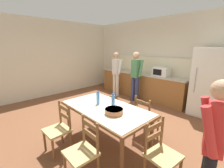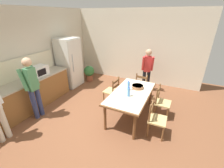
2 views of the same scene
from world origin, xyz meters
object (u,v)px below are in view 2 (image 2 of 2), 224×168
Objects in this scene: serving_bowl at (138,87)px; person_by_table at (147,69)px; bottle_off_centre at (129,86)px; chair_side_near_right at (162,102)px; microwave at (39,71)px; bottle_near_centre at (129,92)px; dining_table at (131,95)px; chair_side_far_right at (112,91)px; chair_head_end at (142,86)px; refrigerator at (70,63)px; chair_side_near_left at (156,119)px; potted_plant at (89,72)px; person_at_counter at (32,86)px.

serving_bowl is 1.43m from person_by_table.
bottle_off_centre reaches higher than chair_side_near_right.
chair_side_near_right is (0.82, -3.67, -0.64)m from microwave.
bottle_near_centre is 0.17× the size of person_by_table.
microwave is at bearing 93.99° from bottle_near_centre.
person_by_table is (1.65, -0.13, -0.00)m from bottle_off_centre.
bottle_near_centre reaches higher than dining_table.
microwave reaches higher than chair_side_near_right.
chair_side_far_right is at bearing 63.44° from bottle_off_centre.
chair_side_near_right is at bearing 140.24° from chair_head_end.
refrigerator is 1.19× the size of person_by_table.
refrigerator is 1.42m from microwave.
refrigerator is 3.04m from dining_table.
chair_head_end and chair_side_near_left have the same top height.
potted_plant is at bearing -12.14° from microwave.
refrigerator reaches higher than person_by_table.
chair_side_far_right is 1.10m from chair_head_end.
chair_head_end is at bearing -100.64° from potted_plant.
refrigerator reaches higher than chair_side_near_right.
person_at_counter is at bearing 118.09° from bottle_off_centre.
chair_side_far_right is 0.53× the size of person_at_counter.
chair_side_near_left is 3.82m from potted_plant.
chair_side_far_right is at bearing -136.48° from person_at_counter.
chair_side_far_right reaches higher than potted_plant.
bottle_near_centre reaches higher than serving_bowl.
refrigerator reaches higher than person_at_counter.
bottle_off_centre reaches higher than chair_side_far_right.
refrigerator reaches higher than chair_side_near_left.
dining_table is at bearing -124.14° from potted_plant.
dining_table is 1.14× the size of person_by_table.
chair_side_far_right and chair_head_end have the same top height.
chair_side_near_left is at bearing -179.19° from chair_side_near_right.
serving_bowl is at bearing -13.77° from dining_table.
chair_head_end is at bearing 23.79° from chair_side_near_left.
serving_bowl is at bearing 100.62° from chair_head_end.
microwave is 0.55× the size of chair_side_near_left.
dining_table is 2.96m from potted_plant.
serving_bowl reaches higher than potted_plant.
chair_side_near_left is 2.33m from person_by_table.
chair_side_near_left is at bearing -136.87° from serving_bowl.
bottle_near_centre is 0.30× the size of chair_head_end.
dining_table is (0.43, -2.89, -0.39)m from microwave.
refrigerator is 2.08× the size of chair_side_far_right.
chair_head_end is 0.57× the size of person_by_table.
chair_head_end is at bearing 3.98° from serving_bowl.
potted_plant is (1.56, 2.32, -0.51)m from bottle_off_centre.
potted_plant is at bearing 55.86° from dining_table.
microwave is 1.85× the size of bottle_near_centre.
dining_table is at bearing 60.14° from chair_side_near_left.
dining_table is 1.76m from person_by_table.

